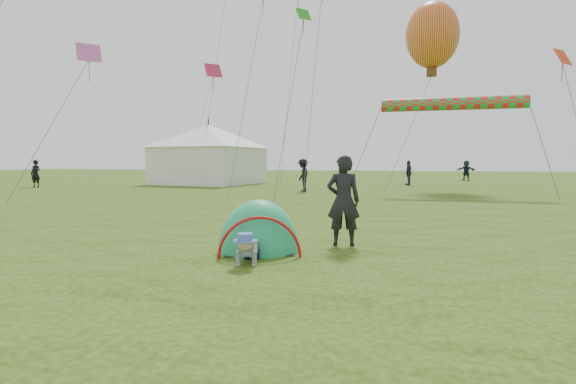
% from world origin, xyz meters
% --- Properties ---
extents(ground, '(140.00, 140.00, 0.00)m').
position_xyz_m(ground, '(0.00, 0.00, 0.00)').
color(ground, '#153E08').
extents(crawling_toddler, '(0.60, 0.78, 0.54)m').
position_xyz_m(crawling_toddler, '(-1.08, 0.57, 0.27)').
color(crawling_toddler, black).
rests_on(crawling_toddler, ground).
extents(popup_tent, '(1.82, 1.67, 1.93)m').
position_xyz_m(popup_tent, '(-1.22, 1.53, 0.00)').
color(popup_tent, '#169761').
rests_on(popup_tent, ground).
extents(standing_adult, '(0.72, 0.54, 1.78)m').
position_xyz_m(standing_adult, '(0.19, 2.55, 0.89)').
color(standing_adult, black).
rests_on(standing_adult, ground).
extents(event_marquee, '(7.58, 7.58, 4.57)m').
position_xyz_m(event_marquee, '(-12.56, 23.65, 2.29)').
color(event_marquee, white).
rests_on(event_marquee, ground).
extents(crowd_person_2, '(0.68, 1.06, 1.68)m').
position_xyz_m(crowd_person_2, '(1.40, 25.61, 0.84)').
color(crowd_person_2, '#222C3E').
rests_on(crowd_person_2, ground).
extents(crowd_person_3, '(1.04, 1.30, 1.76)m').
position_xyz_m(crowd_person_3, '(-4.41, 33.53, 0.88)').
color(crowd_person_3, black).
rests_on(crowd_person_3, ground).
extents(crowd_person_5, '(1.49, 1.37, 1.66)m').
position_xyz_m(crowd_person_5, '(-16.86, 25.11, 0.83)').
color(crowd_person_5, '#282F3D').
rests_on(crowd_person_5, ground).
extents(crowd_person_6, '(0.66, 0.47, 1.73)m').
position_xyz_m(crowd_person_6, '(-21.00, 16.62, 0.86)').
color(crowd_person_6, black).
rests_on(crowd_person_6, ground).
extents(crowd_person_8, '(1.01, 0.76, 1.60)m').
position_xyz_m(crowd_person_8, '(-20.04, 36.99, 0.80)').
color(crowd_person_8, '#1E2736').
rests_on(crowd_person_8, ground).
extents(crowd_person_9, '(1.13, 1.32, 1.78)m').
position_xyz_m(crowd_person_9, '(-4.11, 17.43, 0.89)').
color(crowd_person_9, black).
rests_on(crowd_person_9, ground).
extents(crowd_person_10, '(0.92, 0.90, 1.60)m').
position_xyz_m(crowd_person_10, '(-13.10, 21.14, 0.80)').
color(crowd_person_10, black).
rests_on(crowd_person_10, ground).
extents(crowd_person_11, '(1.64, 1.10, 1.70)m').
position_xyz_m(crowd_person_11, '(6.08, 34.22, 0.85)').
color(crowd_person_11, black).
rests_on(crowd_person_11, ground).
extents(balloon_kite, '(3.24, 3.24, 4.53)m').
position_xyz_m(balloon_kite, '(2.67, 23.55, 9.20)').
color(balloon_kite, gold).
extents(rainbow_tube_kite, '(6.71, 0.64, 0.64)m').
position_xyz_m(rainbow_tube_kite, '(3.39, 17.07, 4.43)').
color(rainbow_tube_kite, red).
extents(diamond_kite_0, '(1.35, 1.35, 1.10)m').
position_xyz_m(diamond_kite_0, '(-13.21, 26.00, 8.58)').
color(diamond_kite_0, '#BF2648').
extents(diamond_kite_5, '(1.19, 1.19, 0.97)m').
position_xyz_m(diamond_kite_5, '(-13.80, 12.80, 6.95)').
color(diamond_kite_5, '#D85BA8').
extents(diamond_kite_7, '(1.01, 1.01, 0.83)m').
position_xyz_m(diamond_kite_7, '(8.47, 18.47, 6.66)').
color(diamond_kite_7, '#EF3B0F').
extents(diamond_kite_9, '(0.74, 0.74, 0.61)m').
position_xyz_m(diamond_kite_9, '(-3.53, 14.97, 8.59)').
color(diamond_kite_9, '#259618').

